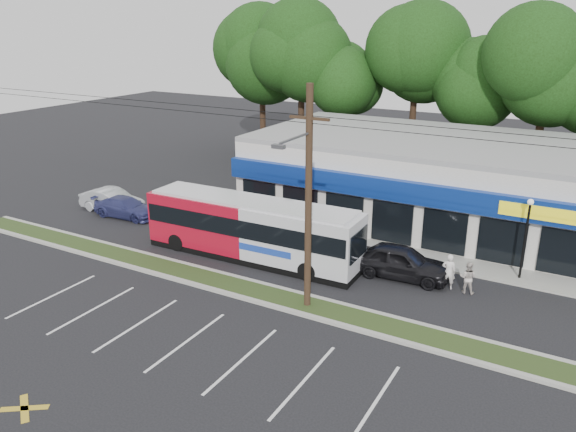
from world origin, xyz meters
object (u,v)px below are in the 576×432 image
(car_silver, at_px, (112,201))
(car_blue, at_px, (126,207))
(utility_pole, at_px, (304,193))
(lamp_post, at_px, (526,230))
(metrobus, at_px, (252,228))
(pedestrian_a, at_px, (449,271))
(pedestrian_b, at_px, (468,278))
(car_dark, at_px, (401,261))

(car_silver, height_order, car_blue, car_silver)
(utility_pole, height_order, lamp_post, utility_pole)
(metrobus, relative_size, car_blue, 2.71)
(lamp_post, height_order, car_silver, lamp_post)
(lamp_post, xyz_separation_m, pedestrian_a, (-2.91, -2.80, -1.77))
(car_blue, bearing_deg, lamp_post, -87.84)
(pedestrian_b, bearing_deg, car_blue, -4.61)
(utility_pole, relative_size, car_silver, 10.67)
(car_silver, distance_m, pedestrian_a, 22.89)
(car_blue, relative_size, pedestrian_a, 2.55)
(metrobus, distance_m, car_silver, 12.75)
(car_dark, relative_size, pedestrian_b, 3.18)
(utility_pole, relative_size, car_blue, 10.94)
(utility_pole, bearing_deg, pedestrian_a, 43.98)
(lamp_post, height_order, car_blue, lamp_post)
(metrobus, relative_size, pedestrian_a, 6.91)
(lamp_post, bearing_deg, car_silver, -174.72)
(metrobus, distance_m, pedestrian_b, 11.37)
(lamp_post, bearing_deg, pedestrian_a, -136.12)
(lamp_post, distance_m, car_blue, 24.42)
(utility_pole, relative_size, lamp_post, 11.76)
(metrobus, distance_m, pedestrian_a, 10.46)
(utility_pole, distance_m, pedestrian_b, 9.23)
(lamp_post, xyz_separation_m, metrobus, (-13.23, -4.30, -0.91))
(utility_pole, xyz_separation_m, car_dark, (2.83, 5.18, -4.56))
(car_dark, height_order, pedestrian_a, pedestrian_a)
(lamp_post, height_order, metrobus, lamp_post)
(car_blue, relative_size, pedestrian_b, 2.90)
(lamp_post, distance_m, pedestrian_a, 4.41)
(utility_pole, xyz_separation_m, lamp_post, (8.17, 7.87, -2.74))
(pedestrian_b, bearing_deg, pedestrian_a, -4.42)
(utility_pole, height_order, pedestrian_b, utility_pole)
(pedestrian_a, xyz_separation_m, pedestrian_b, (0.91, 0.00, -0.11))
(metrobus, distance_m, car_dark, 8.10)
(utility_pole, xyz_separation_m, car_silver, (-17.63, 5.49, -4.64))
(utility_pole, bearing_deg, lamp_post, 43.95)
(car_silver, bearing_deg, metrobus, -100.01)
(car_silver, bearing_deg, pedestrian_b, -92.34)
(utility_pole, distance_m, lamp_post, 11.67)
(utility_pole, height_order, pedestrian_a, utility_pole)
(pedestrian_a, bearing_deg, lamp_post, -144.78)
(car_dark, distance_m, car_blue, 18.85)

